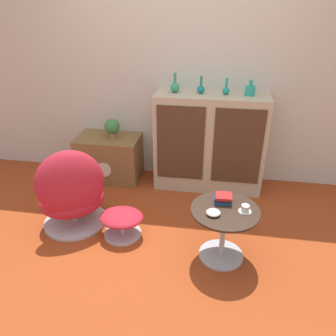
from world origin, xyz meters
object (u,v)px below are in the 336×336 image
at_px(vase_leftmost, 175,87).
at_px(potted_plant, 112,128).
at_px(bowl, 213,213).
at_px(sideboard, 209,142).
at_px(vase_inner_left, 201,89).
at_px(egg_chair, 71,193).
at_px(vase_rightmost, 250,90).
at_px(coffee_table, 224,227).
at_px(tv_console, 110,158).
at_px(vase_inner_right, 226,90).
at_px(book_stack, 223,198).
at_px(teacup, 245,209).
at_px(ottoman, 122,220).

relative_size(vase_leftmost, potted_plant, 0.90).
distance_m(vase_leftmost, bowl, 1.49).
height_order(sideboard, vase_inner_left, vase_inner_left).
bearing_deg(egg_chair, vase_rightmost, 31.79).
relative_size(coffee_table, vase_rightmost, 3.53).
bearing_deg(bowl, tv_console, 134.96).
height_order(sideboard, tv_console, sideboard).
xyz_separation_m(tv_console, potted_plant, (0.06, 0.00, 0.38)).
bearing_deg(vase_inner_left, potted_plant, -179.24).
height_order(tv_console, vase_inner_right, vase_inner_right).
relative_size(sideboard, egg_chair, 1.44).
relative_size(egg_chair, vase_inner_right, 4.87).
bearing_deg(book_stack, vase_inner_left, 104.69).
relative_size(potted_plant, bowl, 1.96).
height_order(vase_inner_left, vase_inner_right, vase_inner_left).
bearing_deg(teacup, vase_inner_right, 99.50).
xyz_separation_m(ottoman, bowl, (0.81, -0.22, 0.33)).
xyz_separation_m(vase_inner_right, vase_rightmost, (0.24, 0.00, 0.01)).
height_order(sideboard, potted_plant, sideboard).
distance_m(vase_inner_left, teacup, 1.41).
relative_size(vase_leftmost, book_stack, 1.38).
height_order(vase_rightmost, potted_plant, vase_rightmost).
xyz_separation_m(sideboard, bowl, (0.09, -1.26, -0.04)).
xyz_separation_m(vase_rightmost, potted_plant, (-1.46, -0.01, -0.48)).
height_order(egg_chair, teacup, egg_chair).
bearing_deg(vase_rightmost, coffee_table, -99.04).
relative_size(vase_rightmost, teacup, 1.52).
distance_m(egg_chair, vase_inner_right, 1.81).
bearing_deg(vase_leftmost, bowl, -69.20).
height_order(tv_console, vase_leftmost, vase_leftmost).
bearing_deg(vase_inner_left, egg_chair, -137.97).
bearing_deg(book_stack, bowl, -110.12).
distance_m(sideboard, ottoman, 1.31).
distance_m(coffee_table, teacup, 0.25).
bearing_deg(sideboard, teacup, -74.29).
relative_size(sideboard, tv_console, 1.65).
relative_size(coffee_table, potted_plant, 2.49).
relative_size(ottoman, bowl, 3.55).
bearing_deg(sideboard, potted_plant, -179.53).
height_order(sideboard, vase_leftmost, vase_leftmost).
bearing_deg(book_stack, egg_chair, 175.83).
bearing_deg(bowl, vase_inner_left, 99.52).
bearing_deg(book_stack, potted_plant, 139.84).
bearing_deg(teacup, coffee_table, 177.45).
bearing_deg(vase_rightmost, sideboard, -179.40).
bearing_deg(potted_plant, ottoman, -69.91).
height_order(vase_leftmost, vase_inner_right, vase_leftmost).
bearing_deg(book_stack, ottoman, 177.86).
relative_size(tv_console, ottoman, 1.80).
bearing_deg(potted_plant, vase_leftmost, 1.04).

